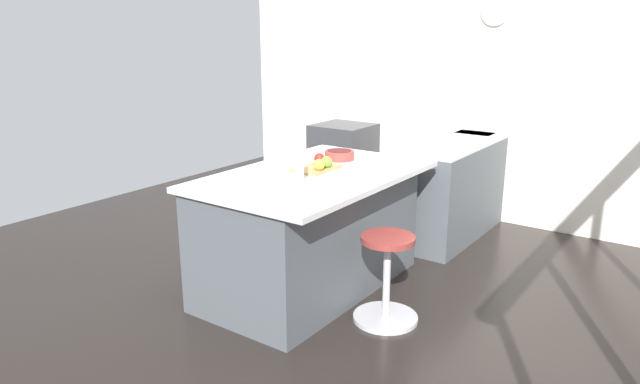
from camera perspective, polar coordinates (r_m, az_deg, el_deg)
ground_plane at (r=4.31m, az=0.25°, el=-10.69°), size 7.16×7.16×0.00m
interior_partition_left at (r=6.21m, az=14.55°, el=9.94°), size 0.15×5.51×2.68m
sink_cabinet at (r=5.99m, az=13.95°, el=1.19°), size 2.19×0.60×1.18m
oven_range at (r=6.64m, az=2.30°, el=2.87°), size 0.60×0.61×0.87m
kitchen_island at (r=4.39m, az=-1.04°, el=-3.71°), size 1.77×1.12×0.90m
stool_by_window at (r=3.98m, az=6.49°, el=-8.61°), size 0.44×0.44×0.60m
cutting_board at (r=4.32m, az=-0.40°, el=2.31°), size 0.36×0.24×0.02m
apple_green at (r=4.30m, az=0.64°, el=2.95°), size 0.08×0.08×0.08m
apple_yellow at (r=4.22m, az=-0.08°, el=2.68°), size 0.08×0.08×0.08m
apple_red at (r=4.42m, az=-0.05°, el=3.29°), size 0.08×0.08×0.08m
water_bottle at (r=3.91m, az=-2.04°, el=2.55°), size 0.06×0.06×0.31m
fruit_bowl at (r=4.66m, az=1.90°, el=3.66°), size 0.23×0.23×0.07m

